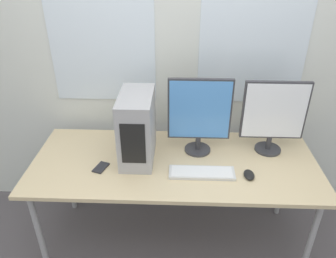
{
  "coord_description": "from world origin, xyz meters",
  "views": [
    {
      "loc": [
        0.03,
        -1.45,
        2.1
      ],
      "look_at": [
        -0.05,
        0.41,
        1.02
      ],
      "focal_mm": 35.0,
      "sensor_mm": 36.0,
      "label": 1
    }
  ],
  "objects_px": {
    "monitor_main": "(199,114)",
    "mouse": "(249,175)",
    "monitor_right_near": "(274,115)",
    "keyboard": "(202,173)",
    "pc_tower": "(137,127)",
    "cell_phone": "(101,167)"
  },
  "relations": [
    {
      "from": "mouse",
      "to": "cell_phone",
      "type": "distance_m",
      "value": 0.98
    },
    {
      "from": "mouse",
      "to": "cell_phone",
      "type": "height_order",
      "value": "mouse"
    },
    {
      "from": "keyboard",
      "to": "cell_phone",
      "type": "distance_m",
      "value": 0.68
    },
    {
      "from": "monitor_main",
      "to": "mouse",
      "type": "height_order",
      "value": "monitor_main"
    },
    {
      "from": "pc_tower",
      "to": "cell_phone",
      "type": "height_order",
      "value": "pc_tower"
    },
    {
      "from": "pc_tower",
      "to": "monitor_right_near",
      "type": "height_order",
      "value": "monitor_right_near"
    },
    {
      "from": "monitor_main",
      "to": "mouse",
      "type": "bearing_deg",
      "value": -42.26
    },
    {
      "from": "monitor_main",
      "to": "pc_tower",
      "type": "bearing_deg",
      "value": -167.65
    },
    {
      "from": "keyboard",
      "to": "mouse",
      "type": "bearing_deg",
      "value": -2.52
    },
    {
      "from": "pc_tower",
      "to": "keyboard",
      "type": "height_order",
      "value": "pc_tower"
    },
    {
      "from": "monitor_right_near",
      "to": "cell_phone",
      "type": "distance_m",
      "value": 1.23
    },
    {
      "from": "monitor_right_near",
      "to": "keyboard",
      "type": "distance_m",
      "value": 0.64
    },
    {
      "from": "pc_tower",
      "to": "monitor_main",
      "type": "bearing_deg",
      "value": 12.35
    },
    {
      "from": "pc_tower",
      "to": "mouse",
      "type": "relative_size",
      "value": 4.33
    },
    {
      "from": "monitor_main",
      "to": "keyboard",
      "type": "height_order",
      "value": "monitor_main"
    },
    {
      "from": "cell_phone",
      "to": "pc_tower",
      "type": "bearing_deg",
      "value": 50.74
    },
    {
      "from": "monitor_right_near",
      "to": "mouse",
      "type": "distance_m",
      "value": 0.46
    },
    {
      "from": "pc_tower",
      "to": "mouse",
      "type": "distance_m",
      "value": 0.8
    },
    {
      "from": "keyboard",
      "to": "cell_phone",
      "type": "xyz_separation_m",
      "value": [
        -0.68,
        0.04,
        -0.01
      ]
    },
    {
      "from": "pc_tower",
      "to": "monitor_right_near",
      "type": "xyz_separation_m",
      "value": [
        0.93,
        0.12,
        0.05
      ]
    },
    {
      "from": "pc_tower",
      "to": "cell_phone",
      "type": "bearing_deg",
      "value": -148.16
    },
    {
      "from": "monitor_right_near",
      "to": "cell_phone",
      "type": "xyz_separation_m",
      "value": [
        -1.17,
        -0.26,
        -0.29
      ]
    }
  ]
}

